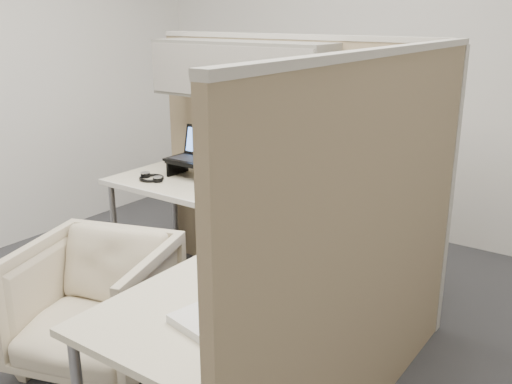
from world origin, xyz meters
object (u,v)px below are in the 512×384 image
Objects in this scene: monitor_left at (309,149)px; office_chair at (95,298)px; desk at (246,229)px; keyboard at (290,214)px.

office_chair is at bearing -131.73° from monitor_left.
keyboard is (0.14, 0.19, 0.05)m from desk.
office_chair is at bearing -134.47° from desk.
monitor_left is 0.48m from keyboard.
monitor_left is at bearing 44.43° from office_chair.
office_chair is 1.43m from monitor_left.
desk is at bearing 26.78° from office_chair.
desk is 2.76× the size of office_chair.
desk is 0.25m from keyboard.
office_chair is 1.55× the size of monitor_left.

